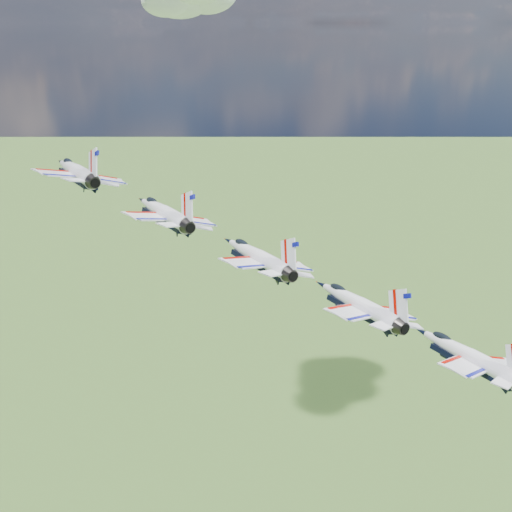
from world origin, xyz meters
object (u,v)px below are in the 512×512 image
object	(u,v)px
jet_0	(75,171)
jet_4	(466,355)
jet_2	(256,256)
jet_3	(357,303)
jet_1	(162,212)

from	to	relation	value
jet_0	jet_4	distance (m)	47.19
jet_2	jet_4	xyz separation A→B (m)	(16.93, -14.64, -7.47)
jet_0	jet_3	xyz separation A→B (m)	(25.39, -21.96, -11.21)
jet_2	jet_4	size ratio (longest dim) A/B	1.00
jet_0	jet_2	world-z (taller)	jet_0
jet_0	jet_3	size ratio (longest dim) A/B	1.00
jet_1	jet_3	bearing A→B (deg)	-53.05
jet_4	jet_1	bearing A→B (deg)	126.95
jet_0	jet_1	size ratio (longest dim) A/B	1.00
jet_1	jet_2	distance (m)	11.80
jet_3	jet_4	size ratio (longest dim) A/B	1.00
jet_0	jet_3	distance (m)	35.39
jet_2	jet_1	bearing A→B (deg)	126.95
jet_1	jet_3	world-z (taller)	jet_1
jet_0	jet_2	distance (m)	23.60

